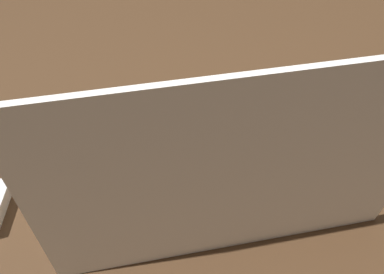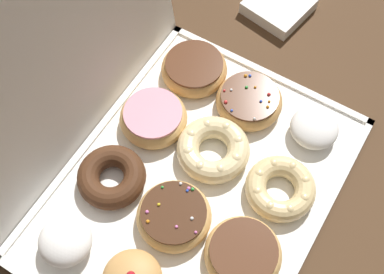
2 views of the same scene
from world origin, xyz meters
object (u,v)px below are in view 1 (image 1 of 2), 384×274
object	(u,v)px
jelly_filled_donut_4	(287,131)
chocolate_frosted_donut_11	(104,209)
sprinkle_donut_5	(232,139)
pink_frosted_donut_10	(178,199)
chocolate_frosted_donut_1	(215,102)
powdered_filled_donut_3	(98,117)
glazed_ring_donut_0	(267,92)
powdered_filled_donut_8	(314,174)
cruller_donut_6	(166,151)
coffee_mug	(367,92)
donut_box	(198,153)
cruller_donut_2	(159,110)
chocolate_cake_ring_donut_9	(248,188)
sprinkle_donut_7	(106,158)

from	to	relation	value
jelly_filled_donut_4	chocolate_frosted_donut_11	size ratio (longest dim) A/B	0.74
sprinkle_donut_5	pink_frosted_donut_10	xyz separation A→B (m)	(0.13, 0.12, 0.00)
chocolate_frosted_donut_1	powdered_filled_donut_3	size ratio (longest dim) A/B	1.43
glazed_ring_donut_0	powdered_filled_donut_8	size ratio (longest dim) A/B	1.43
cruller_donut_6	coffee_mug	bearing A→B (deg)	-170.52
chocolate_frosted_donut_1	jelly_filled_donut_4	world-z (taller)	jelly_filled_donut_4
chocolate_frosted_donut_11	jelly_filled_donut_4	bearing A→B (deg)	-162.27
donut_box	cruller_donut_6	world-z (taller)	cruller_donut_6
pink_frosted_donut_10	cruller_donut_2	bearing A→B (deg)	-90.64
chocolate_cake_ring_donut_9	coffee_mug	size ratio (longest dim) A/B	1.16
chocolate_frosted_donut_11	cruller_donut_2	bearing A→B (deg)	-118.15
sprinkle_donut_7	glazed_ring_donut_0	bearing A→B (deg)	-160.35
jelly_filled_donut_4	sprinkle_donut_5	xyz separation A→B (m)	(0.11, -0.00, -0.00)
chocolate_frosted_donut_11	cruller_donut_6	bearing A→B (deg)	-137.95
powdered_filled_donut_3	chocolate_cake_ring_donut_9	xyz separation A→B (m)	(-0.25, 0.24, -0.00)
cruller_donut_2	sprinkle_donut_7	distance (m)	0.17
donut_box	coffee_mug	world-z (taller)	coffee_mug
coffee_mug	cruller_donut_2	bearing A→B (deg)	-6.42
powdered_filled_donut_3	chocolate_frosted_donut_1	bearing A→B (deg)	179.97
pink_frosted_donut_10	coffee_mug	xyz separation A→B (m)	(-0.45, -0.19, 0.01)
cruller_donut_6	donut_box	bearing A→B (deg)	-174.67
powdered_filled_donut_3	chocolate_cake_ring_donut_9	size ratio (longest dim) A/B	0.73
cruller_donut_6	powdered_filled_donut_8	xyz separation A→B (m)	(-0.25, 0.11, 0.00)
sprinkle_donut_5	chocolate_cake_ring_donut_9	world-z (taller)	sprinkle_donut_5
chocolate_cake_ring_donut_9	chocolate_frosted_donut_11	distance (m)	0.25
glazed_ring_donut_0	chocolate_frosted_donut_11	size ratio (longest dim) A/B	0.98
sprinkle_donut_7	powdered_filled_donut_8	distance (m)	0.38
jelly_filled_donut_4	powdered_filled_donut_8	bearing A→B (deg)	92.68
sprinkle_donut_5	chocolate_frosted_donut_11	distance (m)	0.28
sprinkle_donut_5	powdered_filled_donut_8	size ratio (longest dim) A/B	1.44
donut_box	sprinkle_donut_7	xyz separation A→B (m)	(0.18, 0.00, 0.02)
cruller_donut_2	chocolate_frosted_donut_11	world-z (taller)	chocolate_frosted_donut_11
cruller_donut_6	coffee_mug	xyz separation A→B (m)	(-0.45, -0.08, 0.01)
donut_box	chocolate_frosted_donut_11	distance (m)	0.22
jelly_filled_donut_4	sprinkle_donut_5	size ratio (longest dim) A/B	0.76
powdered_filled_donut_3	cruller_donut_6	bearing A→B (deg)	134.40
donut_box	chocolate_cake_ring_donut_9	distance (m)	0.14
chocolate_frosted_donut_1	chocolate_cake_ring_donut_9	xyz separation A→B (m)	(0.00, 0.24, -0.00)
jelly_filled_donut_4	sprinkle_donut_5	distance (m)	0.11
powdered_filled_donut_8	pink_frosted_donut_10	world-z (taller)	powdered_filled_donut_8
sprinkle_donut_7	pink_frosted_donut_10	distance (m)	0.17
jelly_filled_donut_4	powdered_filled_donut_8	xyz separation A→B (m)	(-0.01, 0.12, 0.00)
glazed_ring_donut_0	powdered_filled_donut_3	size ratio (longest dim) A/B	1.43
cruller_donut_2	sprinkle_donut_5	world-z (taller)	sprinkle_donut_5
sprinkle_donut_5	pink_frosted_donut_10	world-z (taller)	sprinkle_donut_5
powdered_filled_donut_3	sprinkle_donut_7	world-z (taller)	same
chocolate_frosted_donut_11	coffee_mug	bearing A→B (deg)	-162.06
sprinkle_donut_5	cruller_donut_6	bearing A→B (deg)	3.44
jelly_filled_donut_4	cruller_donut_6	xyz separation A→B (m)	(0.24, 0.01, -0.00)
glazed_ring_donut_0	cruller_donut_2	xyz separation A→B (m)	(0.24, 0.01, -0.00)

